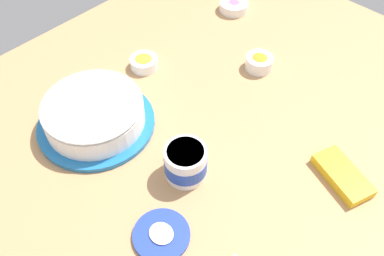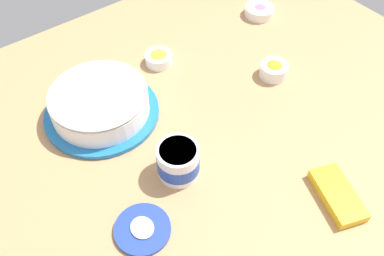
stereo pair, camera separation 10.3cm
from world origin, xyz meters
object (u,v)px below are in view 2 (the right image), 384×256
object	(u,v)px
sprinkle_bowl_pink	(260,11)
sprinkle_bowl_yellow	(159,58)
frosting_tub	(178,161)
candy_box_lower	(338,195)
frosting_tub_lid	(142,229)
frosted_cake	(100,103)
sprinkle_bowl_orange	(274,70)

from	to	relation	value
sprinkle_bowl_pink	sprinkle_bowl_yellow	xyz separation A→B (m)	(0.00, 0.42, 0.00)
frosting_tub	sprinkle_bowl_yellow	size ratio (longest dim) A/B	1.23
candy_box_lower	frosting_tub_lid	bearing A→B (deg)	82.95
frosted_cake	sprinkle_bowl_pink	distance (m)	0.66
frosted_cake	frosting_tub	size ratio (longest dim) A/B	3.02
frosted_cake	frosting_tub	world-z (taller)	frosted_cake
frosting_tub	sprinkle_bowl_pink	distance (m)	0.70
frosting_tub	frosting_tub_lid	world-z (taller)	frosting_tub
frosted_cake	frosting_tub_lid	distance (m)	0.37
sprinkle_bowl_yellow	candy_box_lower	distance (m)	0.64
frosting_tub	sprinkle_bowl_orange	size ratio (longest dim) A/B	1.25
sprinkle_bowl_pink	sprinkle_bowl_yellow	world-z (taller)	sprinkle_bowl_yellow
sprinkle_bowl_orange	sprinkle_bowl_yellow	xyz separation A→B (m)	(0.25, 0.24, -0.00)
sprinkle_bowl_pink	sprinkle_bowl_orange	world-z (taller)	sprinkle_bowl_orange
frosting_tub	frosting_tub_lid	bearing A→B (deg)	116.39
frosting_tub	sprinkle_bowl_orange	xyz separation A→B (m)	(0.11, -0.42, -0.02)
sprinkle_bowl_yellow	candy_box_lower	size ratio (longest dim) A/B	0.55
sprinkle_bowl_orange	sprinkle_bowl_pink	bearing A→B (deg)	-35.93
frosted_cake	sprinkle_bowl_yellow	xyz separation A→B (m)	(0.08, -0.24, -0.03)
frosting_tub_lid	sprinkle_bowl_yellow	xyz separation A→B (m)	(0.44, -0.34, 0.01)
frosted_cake	sprinkle_bowl_yellow	distance (m)	0.26
frosting_tub	frosted_cake	bearing A→B (deg)	10.93
frosting_tub	frosting_tub_lid	xyz separation A→B (m)	(-0.08, 0.15, -0.04)
sprinkle_bowl_orange	sprinkle_bowl_yellow	distance (m)	0.35
sprinkle_bowl_pink	sprinkle_bowl_orange	xyz separation A→B (m)	(-0.25, 0.18, 0.01)
frosting_tub_lid	sprinkle_bowl_pink	distance (m)	0.87
frosting_tub_lid	candy_box_lower	distance (m)	0.45
frosting_tub	frosting_tub_lid	distance (m)	0.18
sprinkle_bowl_yellow	sprinkle_bowl_orange	bearing A→B (deg)	-136.96
frosting_tub_lid	sprinkle_bowl_pink	xyz separation A→B (m)	(0.43, -0.76, 0.01)
sprinkle_bowl_orange	candy_box_lower	world-z (taller)	sprinkle_bowl_orange
frosted_cake	candy_box_lower	bearing A→B (deg)	-151.74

